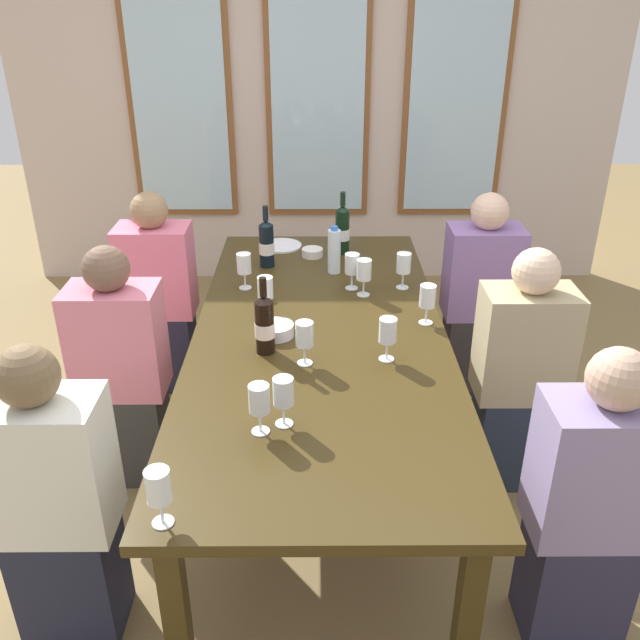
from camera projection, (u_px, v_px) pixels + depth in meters
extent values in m
plane|color=olive|center=(320.00, 474.00, 3.11)|extent=(12.00, 12.00, 0.00)
cube|color=beige|center=(318.00, 79.00, 4.60)|extent=(4.25, 0.06, 2.90)
cube|color=brown|center=(178.00, 80.00, 4.55)|extent=(0.72, 0.03, 1.88)
cube|color=silver|center=(178.00, 80.00, 4.54)|extent=(0.64, 0.01, 1.80)
cube|color=brown|center=(318.00, 80.00, 4.56)|extent=(0.72, 0.03, 1.88)
cube|color=silver|center=(318.00, 80.00, 4.54)|extent=(0.64, 0.01, 1.80)
cube|color=brown|center=(457.00, 80.00, 4.56)|extent=(0.72, 0.03, 1.88)
cube|color=silver|center=(458.00, 80.00, 4.55)|extent=(0.64, 0.01, 1.80)
cube|color=#3A2C11|center=(320.00, 336.00, 2.78)|extent=(1.05, 2.37, 0.04)
cube|color=#3A2C11|center=(177.00, 621.00, 1.97)|extent=(0.07, 0.07, 0.70)
cube|color=#3A2C11|center=(467.00, 619.00, 1.98)|extent=(0.07, 0.07, 0.70)
cube|color=#3A2C11|center=(246.00, 305.00, 3.92)|extent=(0.07, 0.07, 0.70)
cube|color=#3A2C11|center=(392.00, 305.00, 3.93)|extent=(0.07, 0.07, 0.70)
cylinder|color=white|center=(281.00, 246.00, 3.68)|extent=(0.23, 0.23, 0.01)
cylinder|color=black|center=(342.00, 232.00, 3.55)|extent=(0.08, 0.07, 0.23)
cone|color=black|center=(343.00, 208.00, 3.49)|extent=(0.08, 0.07, 0.02)
cylinder|color=black|center=(343.00, 199.00, 3.47)|extent=(0.03, 0.03, 0.08)
cylinder|color=silver|center=(342.00, 234.00, 3.55)|extent=(0.08, 0.08, 0.06)
cylinder|color=black|center=(265.00, 327.00, 2.58)|extent=(0.08, 0.08, 0.21)
cone|color=black|center=(263.00, 299.00, 2.53)|extent=(0.08, 0.08, 0.02)
cylinder|color=black|center=(263.00, 287.00, 2.51)|extent=(0.03, 0.03, 0.08)
cylinder|color=#F5DCCF|center=(265.00, 330.00, 2.59)|extent=(0.08, 0.08, 0.06)
cylinder|color=black|center=(267.00, 246.00, 3.38)|extent=(0.07, 0.07, 0.22)
cone|color=black|center=(266.00, 223.00, 3.33)|extent=(0.07, 0.07, 0.02)
cylinder|color=black|center=(265.00, 213.00, 3.31)|extent=(0.03, 0.03, 0.08)
cylinder|color=white|center=(267.00, 248.00, 3.39)|extent=(0.08, 0.08, 0.06)
cylinder|color=white|center=(276.00, 330.00, 2.74)|extent=(0.15, 0.15, 0.05)
cylinder|color=white|center=(312.00, 253.00, 3.54)|extent=(0.11, 0.11, 0.04)
cylinder|color=white|center=(334.00, 252.00, 3.31)|extent=(0.06, 0.06, 0.22)
cylinder|color=blue|center=(334.00, 228.00, 3.25)|extent=(0.04, 0.04, 0.02)
cylinder|color=white|center=(352.00, 288.00, 3.17)|extent=(0.06, 0.06, 0.00)
cylinder|color=white|center=(352.00, 280.00, 3.16)|extent=(0.01, 0.01, 0.07)
cylinder|color=white|center=(352.00, 264.00, 3.12)|extent=(0.07, 0.07, 0.09)
cylinder|color=#590C19|center=(352.00, 269.00, 3.13)|extent=(0.06, 0.06, 0.03)
cylinder|color=white|center=(363.00, 295.00, 3.11)|extent=(0.06, 0.06, 0.00)
cylinder|color=white|center=(364.00, 287.00, 3.09)|extent=(0.01, 0.01, 0.07)
cylinder|color=white|center=(364.00, 270.00, 3.05)|extent=(0.07, 0.07, 0.09)
cylinder|color=white|center=(402.00, 287.00, 3.18)|extent=(0.06, 0.06, 0.00)
cylinder|color=white|center=(403.00, 280.00, 3.16)|extent=(0.01, 0.01, 0.07)
cylinder|color=white|center=(404.00, 263.00, 3.13)|extent=(0.07, 0.07, 0.09)
cylinder|color=maroon|center=(403.00, 270.00, 3.14)|extent=(0.06, 0.06, 0.02)
cylinder|color=white|center=(163.00, 522.00, 1.79)|extent=(0.06, 0.06, 0.00)
cylinder|color=white|center=(162.00, 511.00, 1.77)|extent=(0.01, 0.01, 0.07)
cylinder|color=white|center=(158.00, 486.00, 1.73)|extent=(0.07, 0.07, 0.09)
cylinder|color=white|center=(386.00, 359.00, 2.57)|extent=(0.06, 0.06, 0.00)
cylinder|color=white|center=(387.00, 350.00, 2.55)|extent=(0.01, 0.01, 0.07)
cylinder|color=white|center=(388.00, 330.00, 2.52)|extent=(0.07, 0.07, 0.09)
cylinder|color=#590C19|center=(387.00, 337.00, 2.53)|extent=(0.06, 0.06, 0.03)
cylinder|color=white|center=(245.00, 288.00, 3.18)|extent=(0.06, 0.06, 0.00)
cylinder|color=white|center=(245.00, 280.00, 3.16)|extent=(0.01, 0.01, 0.07)
cylinder|color=white|center=(244.00, 263.00, 3.12)|extent=(0.07, 0.07, 0.09)
cylinder|color=#590C19|center=(244.00, 269.00, 3.14)|extent=(0.06, 0.06, 0.03)
cylinder|color=white|center=(284.00, 424.00, 2.19)|extent=(0.06, 0.06, 0.00)
cylinder|color=white|center=(284.00, 414.00, 2.17)|extent=(0.01, 0.01, 0.07)
cylinder|color=white|center=(283.00, 391.00, 2.14)|extent=(0.07, 0.07, 0.09)
cylinder|color=white|center=(305.00, 363.00, 2.54)|extent=(0.06, 0.06, 0.00)
cylinder|color=white|center=(305.00, 354.00, 2.53)|extent=(0.01, 0.01, 0.07)
cylinder|color=white|center=(304.00, 334.00, 2.49)|extent=(0.07, 0.07, 0.09)
cylinder|color=white|center=(426.00, 323.00, 2.85)|extent=(0.06, 0.06, 0.00)
cylinder|color=white|center=(426.00, 314.00, 2.83)|extent=(0.01, 0.01, 0.07)
cylinder|color=white|center=(428.00, 296.00, 2.79)|extent=(0.07, 0.07, 0.09)
cylinder|color=white|center=(261.00, 431.00, 2.15)|extent=(0.06, 0.06, 0.00)
cylinder|color=white|center=(260.00, 421.00, 2.14)|extent=(0.01, 0.01, 0.07)
cylinder|color=white|center=(259.00, 399.00, 2.10)|extent=(0.07, 0.07, 0.09)
cylinder|color=white|center=(266.00, 313.00, 2.93)|extent=(0.06, 0.06, 0.00)
cylinder|color=white|center=(266.00, 305.00, 2.91)|extent=(0.01, 0.01, 0.07)
cylinder|color=white|center=(265.00, 287.00, 2.87)|extent=(0.07, 0.07, 0.09)
cube|color=#33312D|center=(131.00, 432.00, 3.02)|extent=(0.32, 0.24, 0.45)
cube|color=pink|center=(117.00, 341.00, 2.81)|extent=(0.38, 0.24, 0.48)
sphere|color=brown|center=(106.00, 269.00, 2.67)|extent=(0.19, 0.19, 0.19)
cube|color=#242D3C|center=(511.00, 435.00, 3.00)|extent=(0.32, 0.24, 0.45)
cube|color=tan|center=(525.00, 344.00, 2.79)|extent=(0.38, 0.24, 0.48)
sphere|color=beige|center=(536.00, 271.00, 2.64)|extent=(0.19, 0.19, 0.19)
cube|color=#212335|center=(72.00, 574.00, 2.29)|extent=(0.32, 0.24, 0.45)
cube|color=silver|center=(47.00, 466.00, 2.08)|extent=(0.38, 0.24, 0.48)
sphere|color=brown|center=(27.00, 376.00, 1.94)|extent=(0.19, 0.19, 0.19)
cube|color=#2C2A41|center=(573.00, 578.00, 2.27)|extent=(0.32, 0.24, 0.45)
cube|color=#8B7CAB|center=(598.00, 469.00, 2.07)|extent=(0.38, 0.24, 0.48)
sphere|color=tan|center=(619.00, 379.00, 1.92)|extent=(0.19, 0.19, 0.19)
cube|color=#232234|center=(165.00, 348.00, 3.71)|extent=(0.32, 0.24, 0.45)
cube|color=pink|center=(156.00, 271.00, 3.51)|extent=(0.38, 0.24, 0.48)
sphere|color=#987652|center=(149.00, 210.00, 3.36)|extent=(0.19, 0.19, 0.19)
cube|color=#332D2F|center=(474.00, 350.00, 3.70)|extent=(0.32, 0.24, 0.45)
cube|color=#8E6AAC|center=(483.00, 272.00, 3.49)|extent=(0.38, 0.24, 0.48)
sphere|color=beige|center=(490.00, 212.00, 3.34)|extent=(0.19, 0.19, 0.19)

